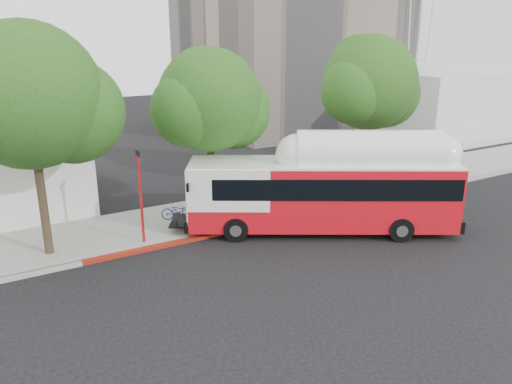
# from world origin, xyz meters

# --- Properties ---
(ground) EXTENTS (120.00, 120.00, 0.00)m
(ground) POSITION_xyz_m (0.00, 0.00, 0.00)
(ground) COLOR black
(ground) RESTS_ON ground
(sidewalk) EXTENTS (60.00, 5.00, 0.15)m
(sidewalk) POSITION_xyz_m (0.00, 6.50, 0.07)
(sidewalk) COLOR gray
(sidewalk) RESTS_ON ground
(curb_strip) EXTENTS (60.00, 0.30, 0.15)m
(curb_strip) POSITION_xyz_m (0.00, 3.90, 0.07)
(curb_strip) COLOR gray
(curb_strip) RESTS_ON ground
(red_curb_segment) EXTENTS (10.00, 0.32, 0.16)m
(red_curb_segment) POSITION_xyz_m (-3.00, 3.90, 0.08)
(red_curb_segment) COLOR maroon
(red_curb_segment) RESTS_ON ground
(street_tree_left) EXTENTS (6.67, 5.80, 9.74)m
(street_tree_left) POSITION_xyz_m (-8.53, 5.56, 6.60)
(street_tree_left) COLOR #2D2116
(street_tree_left) RESTS_ON ground
(street_tree_mid) EXTENTS (5.75, 5.00, 8.62)m
(street_tree_mid) POSITION_xyz_m (-0.59, 6.06, 5.91)
(street_tree_mid) COLOR #2D2116
(street_tree_mid) RESTS_ON ground
(street_tree_right) EXTENTS (6.21, 5.40, 9.18)m
(street_tree_right) POSITION_xyz_m (9.44, 5.86, 6.26)
(street_tree_right) COLOR #2D2116
(street_tree_right) RESTS_ON ground
(horizon_block) EXTENTS (20.00, 12.00, 6.00)m
(horizon_block) POSITION_xyz_m (30.00, 16.00, 3.00)
(horizon_block) COLOR silver
(horizon_block) RESTS_ON ground
(transit_bus) EXTENTS (12.75, 8.80, 3.97)m
(transit_bus) POSITION_xyz_m (2.90, 1.83, 1.86)
(transit_bus) COLOR red
(transit_bus) RESTS_ON ground
(signal_pole) EXTENTS (0.12, 0.42, 4.38)m
(signal_pole) POSITION_xyz_m (-5.10, 4.60, 2.25)
(signal_pole) COLOR red
(signal_pole) RESTS_ON ground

